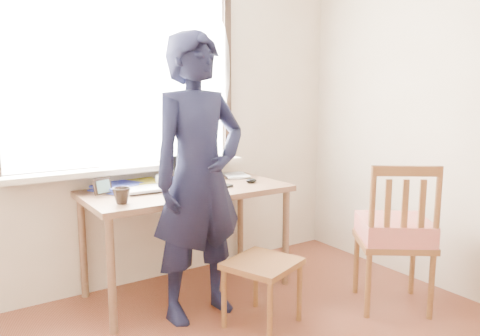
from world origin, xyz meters
TOP-DOWN VIEW (x-y plane):
  - room_shell at (-0.02, 0.20)m, footprint 3.52×4.02m
  - desk at (0.12, 1.63)m, footprint 1.48×0.74m
  - laptop at (0.21, 1.60)m, footprint 0.42×0.37m
  - mug_white at (-0.00, 1.78)m, footprint 0.15×0.15m
  - mug_dark at (-0.44, 1.44)m, footprint 0.14×0.14m
  - mouse at (0.63, 1.53)m, footprint 0.09×0.06m
  - desk_clutter at (-0.06, 1.80)m, footprint 0.78×0.54m
  - book_a at (-0.21, 1.81)m, footprint 0.24×0.30m
  - book_b at (0.58, 1.84)m, footprint 0.26×0.30m
  - picture_frame at (-0.47, 1.73)m, footprint 0.14×0.07m
  - work_chair at (0.28, 0.90)m, footprint 0.53×0.52m
  - side_chair at (1.19, 0.60)m, footprint 0.65×0.65m
  - person at (0.02, 1.26)m, footprint 0.72×0.51m

SIDE VIEW (x-z plane):
  - work_chair at x=0.28m, z-range 0.15..0.58m
  - side_chair at x=1.19m, z-range 0.03..1.06m
  - desk at x=0.12m, z-range 0.31..1.11m
  - book_b at x=0.58m, z-range 0.79..0.81m
  - book_a at x=-0.21m, z-range 0.79..0.82m
  - mouse at x=0.63m, z-range 0.79..0.83m
  - desk_clutter at x=-0.06m, z-range 0.79..0.83m
  - mug_white at x=0.00m, z-range 0.79..0.88m
  - mug_dark at x=-0.44m, z-range 0.79..0.89m
  - picture_frame at x=-0.47m, z-range 0.79..0.90m
  - laptop at x=0.21m, z-range 0.73..0.97m
  - person at x=0.02m, z-range 0.00..1.87m
  - room_shell at x=-0.02m, z-range 0.33..2.94m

